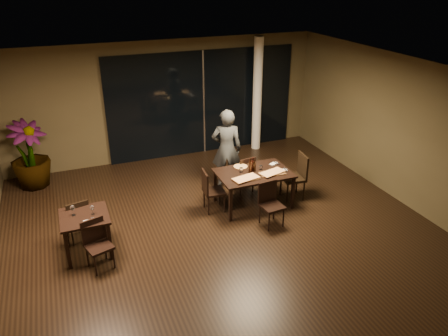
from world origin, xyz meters
The scene contains 32 objects.
ground centered at (0.00, 0.00, 0.00)m, with size 8.00×8.00×0.00m, color black.
wall_back centered at (0.00, 4.05, 1.50)m, with size 8.00×0.10×3.00m, color #453C25.
wall_front centered at (0.00, -4.05, 1.50)m, with size 8.00×0.10×3.00m, color #453C25.
wall_right centered at (4.05, 0.00, 1.50)m, with size 0.10×8.00×3.00m, color #453C25.
ceiling centered at (0.00, 0.00, 3.02)m, with size 8.00×8.00×0.04m, color silver.
window_panel centered at (1.00, 3.96, 1.35)m, with size 5.00×0.06×2.70m, color black.
column centered at (2.40, 3.65, 1.50)m, with size 0.24×0.24×3.00m, color white.
main_table centered at (1.00, 0.80, 0.68)m, with size 1.50×1.00×0.75m.
side_table centered at (-2.40, 0.30, 0.62)m, with size 0.80×0.80×0.75m.
chair_main_far centered at (1.06, 1.37, 0.48)m, with size 0.45×0.45×0.86m.
chair_main_near centered at (0.98, 0.01, 0.49)m, with size 0.44×0.44×0.87m.
chair_main_left centered at (0.08, 0.89, 0.50)m, with size 0.44×0.44×0.89m.
chair_main_right centered at (2.00, 0.76, 0.55)m, with size 0.51×0.51×0.99m.
chair_side_far centered at (-2.51, 0.73, 0.47)m, with size 0.47×0.47×0.84m.
chair_side_near centered at (-2.27, -0.13, 0.47)m, with size 0.49×0.49×0.85m.
diner centered at (0.79, 1.80, 0.91)m, with size 0.62×0.41×1.82m, color #2D3032.
potted_plant centered at (-3.29, 3.40, 0.77)m, with size 0.84×0.84×1.54m, color #184818.
pizza_board_left centered at (0.72, 0.56, 0.76)m, with size 0.53×0.26×0.01m, color #412914.
pizza_board_right centered at (1.32, 0.61, 0.76)m, with size 0.52×0.26×0.01m, color #462C16.
oblong_pizza_left centered at (0.72, 0.56, 0.77)m, with size 0.51×0.24×0.02m, color maroon, non-canonical shape.
oblong_pizza_right centered at (1.32, 0.61, 0.77)m, with size 0.50×0.23×0.02m, color maroon, non-canonical shape.
round_pizza centered at (0.85, 1.13, 0.76)m, with size 0.28×0.28×0.01m, color red.
bottle_a centered at (0.92, 0.81, 0.91)m, with size 0.07×0.07×0.32m, color black, non-canonical shape.
bottle_b centered at (1.03, 0.84, 0.88)m, with size 0.06×0.06×0.26m, color black, non-canonical shape.
bottle_c centered at (1.01, 0.88, 0.90)m, with size 0.07×0.07×0.30m, color black, non-canonical shape.
tumbler_left centered at (0.77, 0.91, 0.80)m, with size 0.08×0.08×0.09m, color white.
tumbler_right centered at (1.20, 0.88, 0.79)m, with size 0.07×0.07×0.08m, color white.
napkin_near centered at (1.59, 0.66, 0.76)m, with size 0.18×0.10×0.01m, color white.
napkin_far centered at (1.57, 1.02, 0.76)m, with size 0.18×0.10×0.01m, color silver.
wine_glass_a centered at (-2.56, 0.38, 0.84)m, with size 0.08×0.08×0.18m, color white, non-canonical shape.
wine_glass_b centered at (-2.25, 0.29, 0.83)m, with size 0.07×0.07×0.16m, color white, non-canonical shape.
side_napkin centered at (-2.34, 0.07, 0.76)m, with size 0.18×0.11×0.01m, color silver.
Camera 1 is at (-2.50, -6.48, 4.60)m, focal length 35.00 mm.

